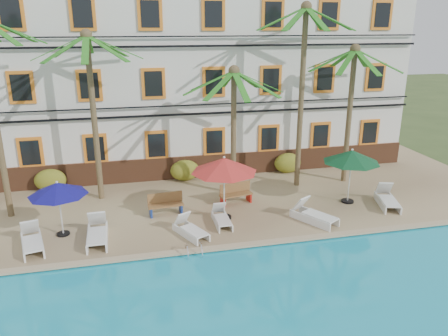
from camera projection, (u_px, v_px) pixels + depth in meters
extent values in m
plane|color=#384C23|center=(213.00, 243.00, 16.76)|extent=(100.00, 100.00, 0.00)
cube|color=tan|center=(193.00, 193.00, 21.35)|extent=(30.00, 12.00, 0.25)
cube|color=tan|center=(218.00, 248.00, 15.84)|extent=(30.00, 0.35, 0.06)
cube|color=silver|center=(176.00, 76.00, 24.36)|extent=(25.00, 6.00, 10.00)
cube|color=brown|center=(187.00, 167.00, 22.92)|extent=(25.00, 0.12, 1.20)
cube|color=orange|center=(31.00, 153.00, 20.91)|extent=(1.15, 0.10, 1.50)
cube|color=black|center=(31.00, 153.00, 20.87)|extent=(0.85, 0.04, 1.20)
cube|color=orange|center=(96.00, 149.00, 21.56)|extent=(1.15, 0.10, 1.50)
cube|color=black|center=(95.00, 149.00, 21.51)|extent=(0.85, 0.04, 1.20)
cube|color=orange|center=(157.00, 145.00, 22.20)|extent=(1.15, 0.10, 1.50)
cube|color=black|center=(157.00, 145.00, 22.15)|extent=(0.85, 0.04, 1.20)
cube|color=orange|center=(214.00, 142.00, 22.84)|extent=(1.15, 0.10, 1.50)
cube|color=black|center=(214.00, 142.00, 22.79)|extent=(0.85, 0.04, 1.20)
cube|color=orange|center=(269.00, 138.00, 23.48)|extent=(1.15, 0.10, 1.50)
cube|color=black|center=(269.00, 139.00, 23.43)|extent=(0.85, 0.04, 1.20)
cube|color=orange|center=(320.00, 135.00, 24.12)|extent=(1.15, 0.10, 1.50)
cube|color=black|center=(321.00, 136.00, 24.07)|extent=(0.85, 0.04, 1.20)
cube|color=orange|center=(369.00, 132.00, 24.76)|extent=(1.15, 0.10, 1.50)
cube|color=black|center=(370.00, 133.00, 24.71)|extent=(0.85, 0.04, 1.20)
cube|color=orange|center=(21.00, 87.00, 19.94)|extent=(1.15, 0.10, 1.50)
cube|color=black|center=(21.00, 88.00, 19.89)|extent=(0.85, 0.04, 1.20)
cube|color=orange|center=(89.00, 85.00, 20.58)|extent=(1.15, 0.10, 1.50)
cube|color=black|center=(89.00, 86.00, 20.53)|extent=(0.85, 0.04, 1.20)
cube|color=orange|center=(153.00, 84.00, 21.22)|extent=(1.15, 0.10, 1.50)
cube|color=black|center=(154.00, 84.00, 21.17)|extent=(0.85, 0.04, 1.20)
cube|color=orange|center=(214.00, 82.00, 21.86)|extent=(1.15, 0.10, 1.50)
cube|color=black|center=(214.00, 82.00, 21.81)|extent=(0.85, 0.04, 1.20)
cube|color=orange|center=(271.00, 80.00, 22.50)|extent=(1.15, 0.10, 1.50)
cube|color=black|center=(271.00, 80.00, 22.45)|extent=(0.85, 0.04, 1.20)
cube|color=orange|center=(324.00, 79.00, 23.14)|extent=(1.15, 0.10, 1.50)
cube|color=black|center=(325.00, 79.00, 23.10)|extent=(0.85, 0.04, 1.20)
cube|color=orange|center=(375.00, 77.00, 23.78)|extent=(1.15, 0.10, 1.50)
cube|color=black|center=(376.00, 77.00, 23.74)|extent=(0.85, 0.04, 1.20)
cube|color=orange|center=(10.00, 13.00, 18.93)|extent=(1.15, 0.10, 1.50)
cube|color=black|center=(10.00, 13.00, 18.89)|extent=(0.85, 0.04, 1.20)
cube|color=orange|center=(83.00, 14.00, 19.57)|extent=(1.15, 0.10, 1.50)
cube|color=black|center=(82.00, 14.00, 19.53)|extent=(0.85, 0.04, 1.20)
cube|color=orange|center=(150.00, 14.00, 20.21)|extent=(1.15, 0.10, 1.50)
cube|color=black|center=(150.00, 14.00, 20.17)|extent=(0.85, 0.04, 1.20)
cube|color=orange|center=(213.00, 14.00, 20.85)|extent=(1.15, 0.10, 1.50)
cube|color=black|center=(214.00, 14.00, 20.81)|extent=(0.85, 0.04, 1.20)
cube|color=orange|center=(273.00, 15.00, 21.49)|extent=(1.15, 0.10, 1.50)
cube|color=black|center=(273.00, 15.00, 21.45)|extent=(0.85, 0.04, 1.20)
cube|color=orange|center=(329.00, 15.00, 22.13)|extent=(1.15, 0.10, 1.50)
cube|color=black|center=(329.00, 15.00, 22.09)|extent=(0.85, 0.04, 1.20)
cube|color=orange|center=(382.00, 15.00, 22.77)|extent=(1.15, 0.10, 1.50)
cube|color=black|center=(382.00, 15.00, 22.73)|extent=(0.85, 0.04, 1.20)
cube|color=black|center=(185.00, 114.00, 21.89)|extent=(25.00, 0.08, 0.10)
cube|color=black|center=(185.00, 105.00, 21.75)|extent=(25.00, 0.08, 0.06)
cube|color=black|center=(183.00, 46.00, 20.85)|extent=(25.00, 0.08, 0.10)
cube|color=black|center=(183.00, 36.00, 20.71)|extent=(25.00, 0.08, 0.06)
cube|color=#22701A|center=(13.00, 30.00, 16.45)|extent=(2.30, 0.28, 1.03)
cube|color=#22701A|center=(9.00, 30.00, 17.13)|extent=(1.83, 1.83, 1.03)
cylinder|color=brown|center=(94.00, 121.00, 19.31)|extent=(0.26, 0.26, 7.33)
sphere|color=brown|center=(86.00, 35.00, 18.16)|extent=(0.50, 0.50, 0.50)
cube|color=#22701A|center=(89.00, 46.00, 19.37)|extent=(0.28, 2.30, 1.03)
cube|color=#22701A|center=(69.00, 47.00, 18.89)|extent=(1.83, 1.83, 1.03)
cube|color=#22701A|center=(59.00, 48.00, 18.07)|extent=(2.30, 0.28, 1.03)
cube|color=#22701A|center=(65.00, 49.00, 17.39)|extent=(1.83, 1.83, 1.03)
cube|color=#22701A|center=(85.00, 49.00, 17.26)|extent=(0.28, 2.30, 1.03)
cube|color=#22701A|center=(107.00, 48.00, 17.74)|extent=(1.83, 1.83, 1.03)
cube|color=#22701A|center=(115.00, 47.00, 18.56)|extent=(2.30, 0.28, 1.03)
cube|color=#22701A|center=(108.00, 46.00, 19.24)|extent=(1.83, 1.83, 1.03)
cylinder|color=brown|center=(234.00, 135.00, 20.10)|extent=(0.26, 0.26, 5.80)
sphere|color=brown|center=(234.00, 71.00, 19.19)|extent=(0.50, 0.50, 0.50)
cube|color=#22701A|center=(228.00, 79.00, 20.41)|extent=(0.28, 2.30, 1.03)
cube|color=#22701A|center=(212.00, 81.00, 19.92)|extent=(1.83, 1.83, 1.03)
cube|color=#22701A|center=(209.00, 83.00, 19.10)|extent=(2.30, 0.28, 1.03)
cube|color=#22701A|center=(220.00, 85.00, 18.43)|extent=(1.83, 1.83, 1.03)
cube|color=#22701A|center=(241.00, 86.00, 18.29)|extent=(0.28, 2.30, 1.03)
cube|color=#22701A|center=(257.00, 84.00, 18.77)|extent=(1.83, 1.83, 1.03)
cube|color=#22701A|center=(259.00, 82.00, 19.59)|extent=(2.30, 0.28, 1.03)
cube|color=#22701A|center=(246.00, 80.00, 20.27)|extent=(1.83, 1.83, 1.03)
cylinder|color=brown|center=(301.00, 101.00, 20.81)|extent=(0.26, 0.26, 8.49)
sphere|color=brown|center=(306.00, 7.00, 19.47)|extent=(0.50, 0.50, 0.50)
cube|color=#22701A|center=(296.00, 19.00, 20.69)|extent=(0.28, 2.30, 1.03)
cube|color=#22701A|center=(282.00, 19.00, 20.21)|extent=(1.83, 1.83, 1.03)
cube|color=#22701A|center=(282.00, 18.00, 19.39)|extent=(2.30, 0.28, 1.03)
cube|color=#22701A|center=(296.00, 18.00, 18.71)|extent=(1.83, 1.83, 1.03)
cube|color=#22701A|center=(316.00, 18.00, 18.57)|extent=(0.28, 2.30, 1.03)
cube|color=#22701A|center=(330.00, 18.00, 19.06)|extent=(1.83, 1.83, 1.03)
cube|color=#22701A|center=(329.00, 19.00, 19.88)|extent=(2.30, 0.28, 1.03)
cube|color=#22701A|center=(315.00, 19.00, 20.55)|extent=(1.83, 1.83, 1.03)
cylinder|color=brown|center=(349.00, 118.00, 21.70)|extent=(0.26, 0.26, 6.63)
sphere|color=brown|center=(355.00, 49.00, 20.66)|extent=(0.50, 0.50, 0.50)
cube|color=#22701A|center=(343.00, 58.00, 21.87)|extent=(0.28, 2.30, 1.03)
cube|color=#22701A|center=(331.00, 59.00, 21.39)|extent=(1.83, 1.83, 1.03)
cube|color=#22701A|center=(332.00, 60.00, 20.57)|extent=(2.30, 0.28, 1.03)
cube|color=#22701A|center=(347.00, 62.00, 19.89)|extent=(1.83, 1.83, 1.03)
cube|color=#22701A|center=(367.00, 62.00, 19.76)|extent=(0.28, 2.30, 1.03)
cube|color=#22701A|center=(379.00, 61.00, 20.24)|extent=(1.83, 1.83, 1.03)
cube|color=#22701A|center=(376.00, 60.00, 21.06)|extent=(2.30, 0.28, 1.03)
cube|color=#22701A|center=(361.00, 58.00, 21.74)|extent=(1.83, 1.83, 1.03)
ellipsoid|color=#315B1A|center=(50.00, 180.00, 21.18)|extent=(1.50, 0.90, 1.10)
ellipsoid|color=#315B1A|center=(185.00, 170.00, 22.59)|extent=(1.50, 0.90, 1.10)
ellipsoid|color=#315B1A|center=(288.00, 163.00, 23.79)|extent=(1.50, 0.90, 1.10)
cylinder|color=black|center=(63.00, 234.00, 16.90)|extent=(0.50, 0.50, 0.07)
cylinder|color=silver|center=(60.00, 209.00, 16.58)|extent=(0.06, 0.06, 2.13)
cone|color=navy|center=(58.00, 189.00, 16.31)|extent=(2.21, 2.21, 0.49)
sphere|color=silver|center=(57.00, 182.00, 16.23)|extent=(0.10, 0.10, 0.10)
cylinder|color=black|center=(224.00, 217.00, 18.34)|extent=(0.61, 0.61, 0.09)
cylinder|color=silver|center=(224.00, 189.00, 17.94)|extent=(0.06, 0.06, 2.62)
cone|color=red|center=(224.00, 165.00, 17.61)|extent=(2.73, 2.73, 0.60)
sphere|color=silver|center=(224.00, 157.00, 17.51)|extent=(0.10, 0.10, 0.10)
cylinder|color=black|center=(347.00, 201.00, 20.00)|extent=(0.57, 0.57, 0.08)
cylinder|color=silver|center=(350.00, 177.00, 19.63)|extent=(0.06, 0.06, 2.44)
cone|color=#0E4423|center=(352.00, 156.00, 19.32)|extent=(2.54, 2.54, 0.56)
sphere|color=silver|center=(352.00, 150.00, 19.23)|extent=(0.10, 0.10, 0.10)
cube|color=white|center=(32.00, 244.00, 15.53)|extent=(0.93, 1.47, 0.06)
cube|color=white|center=(30.00, 227.00, 16.25)|extent=(0.73, 0.63, 0.68)
cube|color=white|center=(23.00, 247.00, 15.67)|extent=(0.51, 1.90, 0.31)
cube|color=white|center=(42.00, 243.00, 15.94)|extent=(0.51, 1.90, 0.31)
cube|color=white|center=(97.00, 236.00, 16.05)|extent=(0.69, 1.46, 0.07)
cube|color=white|center=(97.00, 218.00, 16.89)|extent=(0.68, 0.54, 0.72)
cube|color=white|center=(88.00, 238.00, 16.29)|extent=(0.10, 2.06, 0.33)
cube|color=white|center=(107.00, 236.00, 16.44)|extent=(0.10, 2.06, 0.33)
cube|color=white|center=(194.00, 231.00, 16.56)|extent=(1.02, 1.33, 0.06)
cube|color=white|center=(182.00, 218.00, 17.12)|extent=(0.69, 0.64, 0.60)
cube|color=white|center=(185.00, 234.00, 16.62)|extent=(0.78, 1.58, 0.28)
cube|color=white|center=(197.00, 230.00, 16.95)|extent=(0.78, 1.58, 0.28)
cube|color=white|center=(223.00, 220.00, 17.51)|extent=(0.55, 1.16, 0.05)
cube|color=white|center=(219.00, 207.00, 18.19)|extent=(0.54, 0.43, 0.58)
cube|color=white|center=(215.00, 222.00, 17.71)|extent=(0.07, 1.64, 0.27)
cube|color=white|center=(228.00, 220.00, 17.82)|extent=(0.07, 1.64, 0.27)
cube|color=white|center=(320.00, 216.00, 17.73)|extent=(1.27, 1.54, 0.06)
cube|color=white|center=(301.00, 203.00, 18.32)|extent=(0.82, 0.78, 0.70)
cube|color=white|center=(309.00, 220.00, 17.76)|extent=(1.07, 1.76, 0.32)
cube|color=white|center=(319.00, 216.00, 18.19)|extent=(1.07, 1.76, 0.32)
cube|color=white|center=(389.00, 201.00, 19.21)|extent=(1.04, 1.53, 0.06)
cube|color=white|center=(384.00, 188.00, 20.05)|extent=(0.77, 0.69, 0.70)
cube|color=white|center=(380.00, 202.00, 19.55)|extent=(0.66, 1.92, 0.32)
cube|color=white|center=(395.00, 203.00, 19.50)|extent=(0.66, 1.92, 0.32)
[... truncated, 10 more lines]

